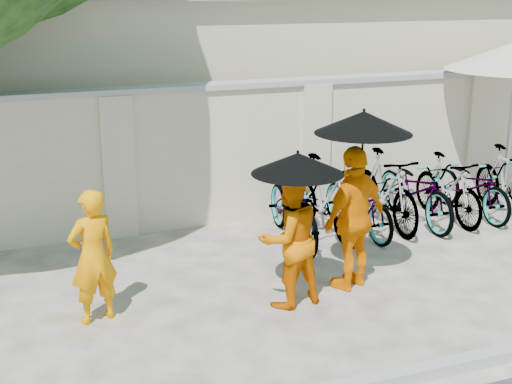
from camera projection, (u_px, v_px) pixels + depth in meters
name	position (u px, v px, depth m)	size (l,w,h in m)	color
ground	(268.00, 315.00, 7.71)	(80.00, 80.00, 0.00)	beige
compound_wall	(251.00, 154.00, 10.64)	(20.00, 0.30, 2.00)	beige
building_behind	(231.00, 80.00, 14.22)	(14.00, 6.00, 3.20)	beige
monk_left	(93.00, 257.00, 7.38)	(0.53, 0.35, 1.45)	#FF9400
monk_center	(289.00, 239.00, 7.76)	(0.75, 0.59, 1.55)	#E56900
parasol_center	(298.00, 163.00, 7.46)	(0.99, 0.99, 0.87)	black
monk_right	(354.00, 218.00, 8.20)	(1.00, 0.42, 1.70)	orange
parasol_right	(364.00, 122.00, 7.82)	(1.09, 1.09, 1.14)	black
bike_0	(294.00, 206.00, 9.76)	(0.67, 1.93, 1.02)	#9E9EA2
bike_1	(325.00, 198.00, 9.97)	(0.53, 1.88, 1.13)	#9E9EA2
bike_2	(359.00, 202.00, 10.12)	(0.61, 1.76, 0.92)	#9E9EA2
bike_3	(386.00, 190.00, 10.35)	(0.53, 1.86, 1.12)	#9E9EA2
bike_4	(416.00, 190.00, 10.53)	(0.68, 1.94, 1.02)	#9E9EA2
bike_5	(448.00, 189.00, 10.63)	(0.47, 1.66, 1.00)	#9E9EA2
bike_6	(472.00, 186.00, 10.89)	(0.62, 1.78, 0.94)	#9E9EA2
bike_7	(508.00, 182.00, 10.87)	(0.50, 1.76, 1.06)	#9E9EA2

